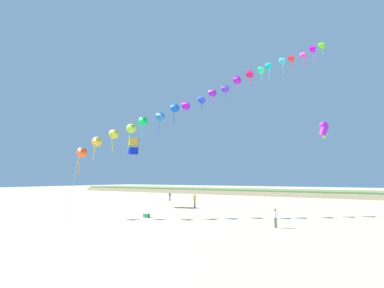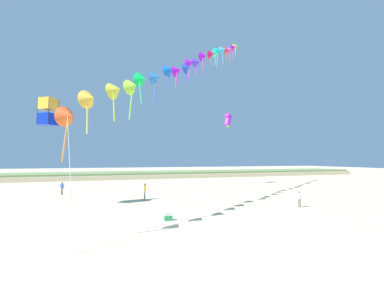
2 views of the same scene
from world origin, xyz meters
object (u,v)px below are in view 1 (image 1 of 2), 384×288
Objects in this scene: person_near_right at (275,217)px; person_mid_center at (170,196)px; large_kite_mid_trail at (324,129)px; beach_cooler at (147,215)px; person_near_left at (195,200)px; large_kite_low_lead at (133,147)px.

person_mid_center reaches higher than person_near_right.
beach_cooler is at bearing -125.99° from large_kite_mid_trail.
large_kite_mid_trail is at bearing 9.09° from person_mid_center.
person_near_left is 15.52m from person_near_right.
beach_cooler is at bearing -175.08° from person_near_right.
large_kite_mid_trail is 28.03m from beach_cooler.
person_near_left is 1.13× the size of person_mid_center.
person_near_right is at bearing 4.92° from beach_cooler.
large_kite_mid_trail is at bearing 35.17° from person_near_left.
large_kite_mid_trail is (24.57, 3.93, 10.09)m from person_mid_center.
large_kite_low_lead is 14.57m from beach_cooler.
person_near_left is at bearing 144.67° from person_near_right.
person_near_right is 0.56× the size of large_kite_mid_trail.
person_mid_center reaches higher than beach_cooler.
person_near_right is 23.91m from large_kite_low_lead.
person_near_right is at bearing -16.47° from large_kite_low_lead.
large_kite_low_lead is (0.08, -9.53, 7.71)m from person_mid_center.
large_kite_mid_trail reaches higher than large_kite_low_lead.
person_near_right is at bearing -98.00° from large_kite_mid_trail.
large_kite_low_lead is (-9.03, -2.56, 7.60)m from person_near_left.
person_mid_center is at bearing 118.83° from beach_cooler.
large_kite_low_lead is (-21.69, 6.41, 7.74)m from person_near_right.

